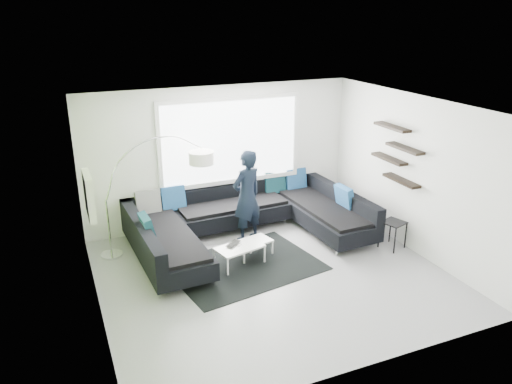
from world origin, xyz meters
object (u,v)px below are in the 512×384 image
(coffee_table, at_px, (246,251))
(person, at_px, (247,196))
(laptop, at_px, (236,245))
(side_table, at_px, (392,235))
(arc_lamp, at_px, (106,201))
(sectional_sofa, at_px, (249,223))

(coffee_table, xyz_separation_m, person, (0.32, 0.76, 0.72))
(coffee_table, distance_m, laptop, 0.28)
(side_table, bearing_deg, laptop, 168.90)
(person, xyz_separation_m, laptop, (-0.53, -0.79, -0.53))
(arc_lamp, height_order, person, arc_lamp)
(sectional_sofa, relative_size, laptop, 11.19)
(side_table, xyz_separation_m, person, (-2.34, 1.36, 0.63))
(arc_lamp, bearing_deg, sectional_sofa, -4.34)
(coffee_table, relative_size, laptop, 2.67)
(coffee_table, height_order, person, person)
(coffee_table, bearing_deg, side_table, -26.00)
(laptop, bearing_deg, coffee_table, -30.88)
(person, height_order, laptop, person)
(arc_lamp, height_order, side_table, arc_lamp)
(sectional_sofa, xyz_separation_m, person, (0.00, 0.12, 0.48))
(person, relative_size, laptop, 4.56)
(sectional_sofa, height_order, arc_lamp, arc_lamp)
(person, bearing_deg, arc_lamp, -27.76)
(side_table, bearing_deg, person, 149.87)
(person, bearing_deg, laptop, 35.81)
(coffee_table, distance_m, side_table, 2.73)
(sectional_sofa, relative_size, side_table, 8.39)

